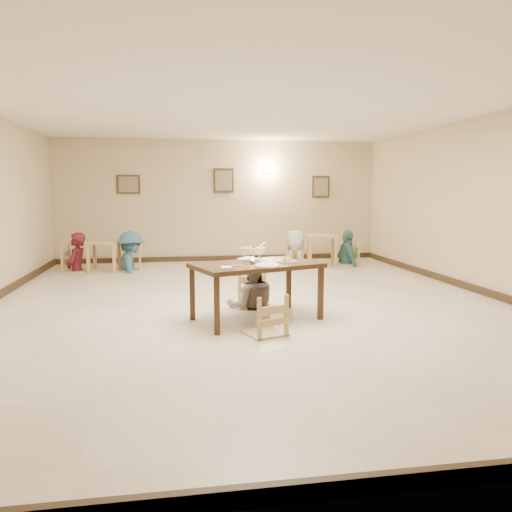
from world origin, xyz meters
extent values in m
plane|color=beige|center=(0.00, 0.00, 0.00)|extent=(10.00, 10.00, 0.00)
plane|color=white|center=(0.00, 0.00, 3.00)|extent=(10.00, 10.00, 0.00)
plane|color=beige|center=(0.00, 5.00, 1.50)|extent=(10.00, 0.00, 10.00)
plane|color=beige|center=(0.00, -5.00, 1.50)|extent=(10.00, 0.00, 10.00)
plane|color=beige|center=(4.00, 0.00, 1.50)|extent=(0.00, 10.00, 10.00)
cube|color=#322315|center=(0.00, 4.97, 0.06)|extent=(8.00, 0.06, 0.12)
cube|color=#322315|center=(0.00, -4.97, 0.06)|extent=(8.00, 0.06, 0.12)
cube|color=#322315|center=(3.97, 0.00, 0.06)|extent=(0.06, 10.00, 0.12)
cube|color=#3D2C13|center=(-2.20, 4.96, 1.90)|extent=(0.55, 0.03, 0.45)
cube|color=gray|center=(-2.20, 4.94, 1.90)|extent=(0.45, 0.01, 0.37)
cube|color=#3D2C13|center=(0.10, 4.96, 2.00)|extent=(0.50, 0.03, 0.60)
cube|color=gray|center=(0.10, 4.94, 2.00)|extent=(0.41, 0.01, 0.49)
cube|color=#3D2C13|center=(2.60, 4.96, 1.85)|extent=(0.45, 0.03, 0.55)
cube|color=gray|center=(2.60, 4.94, 1.85)|extent=(0.37, 0.01, 0.45)
cube|color=#FFD88C|center=(1.20, 4.96, 2.30)|extent=(0.16, 0.05, 0.22)
cube|color=#3D2715|center=(-0.07, -0.98, 0.74)|extent=(1.86, 1.42, 0.06)
cube|color=#3D2715|center=(-0.66, -1.61, 0.36)|extent=(0.07, 0.07, 0.71)
cube|color=#3D2715|center=(0.79, -1.11, 0.36)|extent=(0.07, 0.07, 0.71)
cube|color=#3D2715|center=(-0.92, -0.84, 0.36)|extent=(0.07, 0.07, 0.71)
cube|color=#3D2715|center=(0.52, -0.34, 0.36)|extent=(0.07, 0.07, 0.71)
cube|color=tan|center=(0.03, -0.16, 0.47)|extent=(0.48, 0.48, 0.05)
cube|color=tan|center=(-0.08, -1.68, 0.44)|extent=(0.45, 0.45, 0.05)
imported|color=gray|center=(-0.02, -0.22, 0.78)|extent=(0.77, 0.61, 1.56)
torus|color=silver|center=(-0.12, -0.98, 0.91)|extent=(0.25, 0.25, 0.01)
cylinder|color=silver|center=(-0.12, -0.98, 0.79)|extent=(0.07, 0.07, 0.04)
cone|color=#FFA526|center=(-0.12, -0.98, 0.84)|extent=(0.04, 0.04, 0.06)
cylinder|color=white|center=(-0.12, -0.98, 0.95)|extent=(0.32, 0.32, 0.07)
cylinder|color=#AD6E13|center=(-0.12, -0.98, 0.98)|extent=(0.28, 0.28, 0.02)
sphere|color=#2D7223|center=(-0.10, -0.99, 1.00)|extent=(0.05, 0.05, 0.05)
cylinder|color=silver|center=(0.01, -0.91, 1.01)|extent=(0.15, 0.09, 0.10)
cylinder|color=silver|center=(-0.02, -0.92, 0.84)|extent=(0.01, 0.01, 0.15)
cylinder|color=silver|center=(-0.21, -0.92, 0.84)|extent=(0.01, 0.01, 0.15)
cylinder|color=silver|center=(-0.12, -1.09, 0.84)|extent=(0.01, 0.01, 0.15)
cylinder|color=white|center=(-0.14, -0.67, 0.79)|extent=(0.32, 0.32, 0.02)
ellipsoid|color=white|center=(-0.14, -0.67, 0.79)|extent=(0.21, 0.17, 0.07)
cylinder|color=white|center=(0.01, -1.31, 0.79)|extent=(0.31, 0.31, 0.02)
ellipsoid|color=white|center=(0.01, -1.31, 0.79)|extent=(0.20, 0.17, 0.07)
cylinder|color=white|center=(0.36, -0.96, 0.79)|extent=(0.28, 0.28, 0.02)
sphere|color=#2D7223|center=(0.32, -1.03, 0.81)|extent=(0.05, 0.05, 0.05)
cylinder|color=white|center=(-0.36, -1.22, 0.78)|extent=(0.11, 0.11, 0.02)
cylinder|color=#9E2B0D|center=(-0.36, -1.22, 0.79)|extent=(0.09, 0.09, 0.01)
cube|color=white|center=(-0.52, -1.44, 0.79)|extent=(0.12, 0.16, 0.03)
cube|color=silver|center=(-0.47, -1.36, 0.78)|extent=(0.03, 0.17, 0.01)
cube|color=silver|center=(-0.44, -1.36, 0.78)|extent=(0.03, 0.17, 0.01)
cylinder|color=white|center=(0.52, -0.73, 0.86)|extent=(0.08, 0.08, 0.16)
cylinder|color=orange|center=(0.52, -0.73, 0.84)|extent=(0.07, 0.07, 0.12)
cube|color=tan|center=(-2.66, 3.74, 0.64)|extent=(0.72, 0.72, 0.06)
cube|color=tan|center=(-2.96, 3.49, 0.30)|extent=(0.07, 0.07, 0.61)
cube|color=tan|center=(-2.42, 3.44, 0.30)|extent=(0.07, 0.07, 0.61)
cube|color=tan|center=(-2.91, 4.03, 0.30)|extent=(0.07, 0.07, 0.61)
cube|color=tan|center=(-2.37, 3.98, 0.30)|extent=(0.07, 0.07, 0.61)
cube|color=tan|center=(2.31, 3.86, 0.68)|extent=(0.85, 0.85, 0.06)
cube|color=tan|center=(1.96, 3.63, 0.33)|extent=(0.07, 0.07, 0.65)
cube|color=tan|center=(2.54, 3.50, 0.33)|extent=(0.07, 0.07, 0.65)
cube|color=tan|center=(2.09, 4.21, 0.33)|extent=(0.07, 0.07, 0.65)
cube|color=tan|center=(2.67, 4.08, 0.33)|extent=(0.07, 0.07, 0.65)
cube|color=tan|center=(-3.24, 3.72, 0.50)|extent=(0.51, 0.51, 0.06)
cube|color=tan|center=(-2.09, 3.67, 0.40)|extent=(0.41, 0.41, 0.04)
cube|color=tan|center=(1.70, 3.92, 0.49)|extent=(0.51, 0.51, 0.05)
cube|color=tan|center=(2.93, 3.80, 0.47)|extent=(0.48, 0.48, 0.05)
imported|color=#571520|center=(-3.24, 3.72, 0.85)|extent=(0.52, 0.69, 1.70)
imported|color=teal|center=(-2.09, 3.67, 0.87)|extent=(0.92, 1.26, 1.75)
imported|color=silver|center=(1.70, 3.92, 0.82)|extent=(0.75, 0.93, 1.64)
imported|color=teal|center=(2.93, 3.80, 0.83)|extent=(0.44, 0.98, 1.65)
camera|label=1|loc=(-1.16, -7.49, 1.72)|focal=35.00mm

